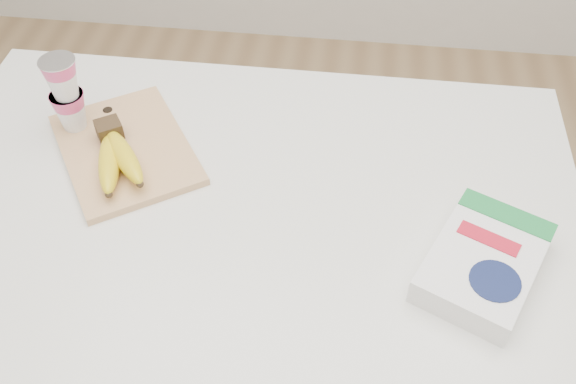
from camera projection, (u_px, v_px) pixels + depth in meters
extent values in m
cube|color=silver|center=(252.00, 335.00, 1.53)|extent=(1.26, 0.84, 0.95)
cube|color=tan|center=(125.00, 149.00, 1.28)|extent=(0.37, 0.40, 0.02)
cube|color=#382816|center=(109.00, 129.00, 1.27)|extent=(0.06, 0.06, 0.03)
ellipsoid|color=yellow|center=(109.00, 162.00, 1.21)|extent=(0.09, 0.19, 0.05)
sphere|color=#382816|center=(109.00, 194.00, 1.15)|extent=(0.01, 0.01, 0.01)
ellipsoid|color=yellow|center=(124.00, 156.00, 1.21)|extent=(0.14, 0.17, 0.05)
sphere|color=#382816|center=(140.00, 184.00, 1.16)|extent=(0.01, 0.01, 0.01)
cylinder|color=silver|center=(56.00, 61.00, 1.19)|extent=(0.07, 0.07, 0.00)
cube|color=white|center=(483.00, 263.00, 1.06)|extent=(0.25, 0.29, 0.05)
cube|color=#1C7F3A|center=(507.00, 214.00, 1.10)|extent=(0.17, 0.11, 0.00)
cylinder|color=#121C46|center=(495.00, 281.00, 1.00)|extent=(0.11, 0.11, 0.00)
cube|color=red|center=(489.00, 239.00, 1.06)|extent=(0.11, 0.07, 0.00)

